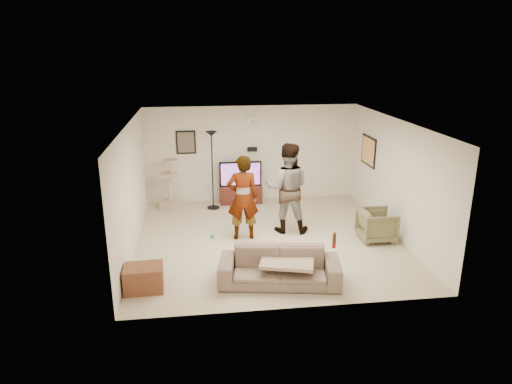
{
  "coord_description": "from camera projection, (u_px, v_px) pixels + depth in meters",
  "views": [
    {
      "loc": [
        -1.43,
        -9.0,
        3.94
      ],
      "look_at": [
        -0.23,
        0.2,
        1.0
      ],
      "focal_mm": 32.4,
      "sensor_mm": 36.0,
      "label": 1
    }
  ],
  "objects": [
    {
      "name": "throw_blanket",
      "position": [
        287.0,
        261.0,
        7.95
      ],
      "size": [
        1.06,
        0.92,
        0.06
      ],
      "primitive_type": "cube",
      "rotation": [
        0.0,
        0.0,
        -0.28
      ],
      "color": "#C9A78C",
      "rests_on": "sofa"
    },
    {
      "name": "floor_lamp",
      "position": [
        212.0,
        171.0,
        11.48
      ],
      "size": [
        0.32,
        0.32,
        1.97
      ],
      "primitive_type": "cylinder",
      "color": "black",
      "rests_on": "floor"
    },
    {
      "name": "person_left",
      "position": [
        243.0,
        198.0,
        9.67
      ],
      "size": [
        0.66,
        0.44,
        1.82
      ],
      "primitive_type": "imported",
      "rotation": [
        0.0,
        0.0,
        3.14
      ],
      "color": "silver",
      "rests_on": "floor"
    },
    {
      "name": "ceiling",
      "position": [
        269.0,
        122.0,
        9.12
      ],
      "size": [
        5.5,
        5.5,
        0.02
      ],
      "primitive_type": "cube",
      "color": "silver",
      "rests_on": "wall_back"
    },
    {
      "name": "picture_right",
      "position": [
        368.0,
        151.0,
        11.27
      ],
      "size": [
        0.03,
        0.78,
        0.62
      ],
      "primitive_type": "cube",
      "color": "#F8A258",
      "rests_on": "wall_right"
    },
    {
      "name": "wall_speaker",
      "position": [
        252.0,
        149.0,
        12.0
      ],
      "size": [
        0.25,
        0.1,
        0.1
      ],
      "primitive_type": "cube",
      "color": "black",
      "rests_on": "wall_back"
    },
    {
      "name": "wall_front",
      "position": [
        297.0,
        235.0,
        6.9
      ],
      "size": [
        5.5,
        0.04,
        2.5
      ],
      "primitive_type": "cube",
      "color": "silver",
      "rests_on": "floor"
    },
    {
      "name": "floor",
      "position": [
        268.0,
        239.0,
        9.88
      ],
      "size": [
        5.5,
        5.5,
        0.02
      ],
      "primitive_type": "cube",
      "color": "#BDAC8F",
      "rests_on": "ground"
    },
    {
      "name": "wall_clock",
      "position": [
        252.0,
        121.0,
        11.81
      ],
      "size": [
        0.26,
        0.04,
        0.26
      ],
      "primitive_type": "cylinder",
      "rotation": [
        1.57,
        0.0,
        0.0
      ],
      "color": "white",
      "rests_on": "wall_back"
    },
    {
      "name": "picture_back",
      "position": [
        186.0,
        142.0,
        11.76
      ],
      "size": [
        0.42,
        0.03,
        0.52
      ],
      "primitive_type": "cube",
      "color": "brown",
      "rests_on": "wall_back"
    },
    {
      "name": "cat_tree",
      "position": [
        169.0,
        184.0,
        11.56
      ],
      "size": [
        0.54,
        0.54,
        1.29
      ],
      "primitive_type": "cube",
      "rotation": [
        0.0,
        0.0,
        -0.4
      ],
      "color": "tan",
      "rests_on": "floor"
    },
    {
      "name": "side_table",
      "position": [
        144.0,
        278.0,
        7.76
      ],
      "size": [
        0.67,
        0.51,
        0.43
      ],
      "primitive_type": "cube",
      "rotation": [
        0.0,
        0.0,
        0.04
      ],
      "color": "brown",
      "rests_on": "floor"
    },
    {
      "name": "toy_ball",
      "position": [
        212.0,
        236.0,
        9.93
      ],
      "size": [
        0.08,
        0.08,
        0.08
      ],
      "primitive_type": "sphere",
      "color": "#1A9A82",
      "rests_on": "floor"
    },
    {
      "name": "wall_right",
      "position": [
        395.0,
        178.0,
        9.84
      ],
      "size": [
        0.04,
        5.5,
        2.5
      ],
      "primitive_type": "cube",
      "color": "silver",
      "rests_on": "floor"
    },
    {
      "name": "person_right",
      "position": [
        287.0,
        188.0,
        10.04
      ],
      "size": [
        1.1,
        0.93,
        1.99
      ],
      "primitive_type": "imported",
      "rotation": [
        0.0,
        0.0,
        2.94
      ],
      "color": "navy",
      "rests_on": "floor"
    },
    {
      "name": "wall_back",
      "position": [
        252.0,
        154.0,
        12.1
      ],
      "size": [
        5.5,
        0.04,
        2.5
      ],
      "primitive_type": "cube",
      "color": "silver",
      "rests_on": "floor"
    },
    {
      "name": "tv",
      "position": [
        240.0,
        174.0,
        11.97
      ],
      "size": [
        1.1,
        0.08,
        0.65
      ],
      "primitive_type": "cube",
      "color": "black",
      "rests_on": "tv_stand"
    },
    {
      "name": "sofa",
      "position": [
        279.0,
        267.0,
        7.97
      ],
      "size": [
        2.18,
        1.14,
        0.61
      ],
      "primitive_type": "imported",
      "rotation": [
        0.0,
        0.0,
        -0.17
      ],
      "color": "#765F51",
      "rests_on": "floor"
    },
    {
      "name": "armchair",
      "position": [
        377.0,
        225.0,
        9.74
      ],
      "size": [
        0.74,
        0.72,
        0.66
      ],
      "primitive_type": "imported",
      "rotation": [
        0.0,
        0.0,
        1.56
      ],
      "color": "brown",
      "rests_on": "floor"
    },
    {
      "name": "console_box",
      "position": [
        238.0,
        206.0,
        11.81
      ],
      "size": [
        0.4,
        0.3,
        0.07
      ],
      "primitive_type": "cube",
      "color": "#B9B9BB",
      "rests_on": "floor"
    },
    {
      "name": "tv_stand",
      "position": [
        241.0,
        194.0,
        12.13
      ],
      "size": [
        1.1,
        0.45,
        0.46
      ],
      "primitive_type": "cube",
      "color": "#401A13",
      "rests_on": "floor"
    },
    {
      "name": "wall_left",
      "position": [
        131.0,
        188.0,
        9.16
      ],
      "size": [
        0.04,
        5.5,
        2.5
      ],
      "primitive_type": "cube",
      "color": "silver",
      "rests_on": "floor"
    },
    {
      "name": "tv_screen",
      "position": [
        241.0,
        174.0,
        11.92
      ],
      "size": [
        1.01,
        0.01,
        0.57
      ],
      "primitive_type": "cube",
      "color": "#E5603D",
      "rests_on": "tv"
    },
    {
      "name": "beer_bottle",
      "position": [
        334.0,
        241.0,
        7.96
      ],
      "size": [
        0.06,
        0.06,
        0.25
      ],
      "primitive_type": "cylinder",
      "color": "#49220D",
      "rests_on": "sofa"
    }
  ]
}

